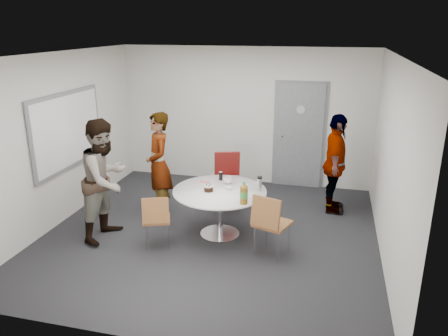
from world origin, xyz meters
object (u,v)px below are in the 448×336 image
(person_main, at_px, (159,165))
(person_right, at_px, (335,164))
(table, at_px, (221,197))
(chair_near_right, at_px, (269,220))
(chair_near_left, at_px, (156,217))
(door, at_px, (299,136))
(whiteboard, at_px, (68,131))
(person_left, at_px, (105,180))
(chair_far, at_px, (228,174))

(person_main, distance_m, person_right, 2.95)
(table, relative_size, chair_near_right, 1.52)
(chair_near_left, relative_size, person_main, 0.46)
(door, relative_size, whiteboard, 1.12)
(door, bearing_deg, whiteboard, -147.34)
(whiteboard, distance_m, person_right, 4.45)
(chair_near_right, bearing_deg, door, 107.15)
(table, distance_m, chair_near_right, 0.93)
(whiteboard, xyz_separation_m, person_right, (4.26, 1.14, -0.60))
(chair_near_right, xyz_separation_m, person_main, (-2.01, 1.01, 0.31))
(table, height_order, person_left, person_left)
(chair_near_right, bearing_deg, whiteboard, -171.72)
(table, distance_m, chair_far, 1.13)
(chair_near_left, bearing_deg, person_left, 147.43)
(door, distance_m, chair_far, 1.82)
(door, bearing_deg, person_main, -137.48)
(door, xyz_separation_m, table, (-0.93, -2.50, -0.39))
(chair_near_left, xyz_separation_m, chair_near_right, (1.60, 0.13, 0.07))
(door, height_order, whiteboard, door)
(whiteboard, height_order, person_right, whiteboard)
(person_right, bearing_deg, whiteboard, 104.20)
(door, xyz_separation_m, chair_far, (-1.11, -1.38, -0.42))
(person_left, bearing_deg, chair_far, -35.52)
(door, height_order, person_main, door)
(table, relative_size, person_left, 0.77)
(whiteboard, relative_size, chair_far, 1.94)
(whiteboard, distance_m, table, 2.76)
(whiteboard, height_order, chair_far, whiteboard)
(door, distance_m, person_main, 2.91)
(door, xyz_separation_m, chair_near_right, (-0.13, -2.97, -0.46))
(door, bearing_deg, chair_far, -128.68)
(chair_far, xyz_separation_m, person_main, (-1.03, -0.58, 0.27))
(door, height_order, chair_near_left, door)
(person_right, bearing_deg, chair_far, 96.74)
(door, xyz_separation_m, person_main, (-2.14, -1.96, -0.15))
(whiteboard, relative_size, person_main, 1.08)
(chair_near_left, bearing_deg, whiteboard, 134.90)
(chair_far, bearing_deg, chair_near_left, 52.84)
(person_right, bearing_deg, person_main, 105.33)
(chair_far, xyz_separation_m, person_left, (-1.48, -1.55, 0.31))
(chair_far, height_order, person_main, person_main)
(door, xyz_separation_m, whiteboard, (-3.56, -2.28, 0.42))
(person_left, height_order, person_right, person_left)
(door, distance_m, chair_near_right, 3.01)
(table, xyz_separation_m, person_left, (-1.66, -0.43, 0.28))
(door, height_order, person_right, door)
(chair_near_right, bearing_deg, chair_near_left, -155.56)
(table, xyz_separation_m, chair_far, (-0.18, 1.11, -0.03))
(chair_near_left, distance_m, person_main, 1.27)
(person_main, bearing_deg, person_right, 74.21)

